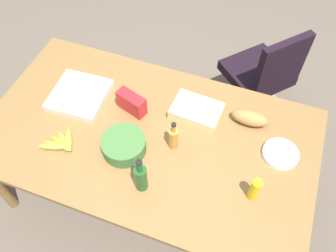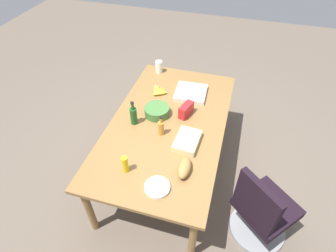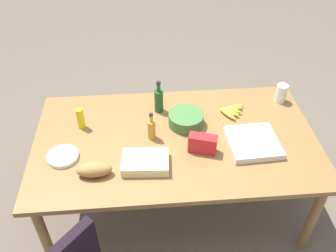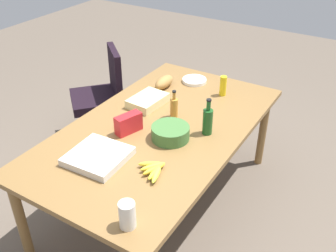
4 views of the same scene
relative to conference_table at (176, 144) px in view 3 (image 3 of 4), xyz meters
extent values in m
plane|color=brown|center=(0.00, 0.00, -0.70)|extent=(10.00, 10.00, 0.00)
cube|color=olive|center=(0.00, 0.00, 0.05)|extent=(2.12, 1.20, 0.04)
cylinder|color=olive|center=(-0.97, -0.51, -0.33)|extent=(0.07, 0.07, 0.72)
cylinder|color=olive|center=(0.97, -0.51, -0.33)|extent=(0.07, 0.07, 0.72)
cylinder|color=olive|center=(-0.97, 0.51, -0.33)|extent=(0.07, 0.07, 0.72)
cylinder|color=olive|center=(0.97, 0.51, -0.33)|extent=(0.07, 0.07, 0.72)
cube|color=beige|center=(-0.24, -0.27, 0.10)|extent=(0.33, 0.24, 0.07)
ellipsoid|color=#A5783E|center=(-0.58, -0.32, 0.12)|extent=(0.24, 0.11, 0.10)
cube|color=silver|center=(0.55, -0.12, 0.09)|extent=(0.38, 0.38, 0.05)
cylinder|color=yellow|center=(-0.71, 0.19, 0.15)|extent=(0.06, 0.06, 0.17)
cylinder|color=#1D501F|center=(-0.10, 0.34, 0.16)|extent=(0.08, 0.08, 0.19)
cylinder|color=#1D501F|center=(-0.10, 0.34, 0.30)|extent=(0.03, 0.03, 0.07)
cylinder|color=black|center=(-0.10, 0.34, 0.34)|extent=(0.04, 0.04, 0.01)
cube|color=red|center=(0.18, -0.15, 0.14)|extent=(0.21, 0.14, 0.14)
ellipsoid|color=yellow|center=(0.44, 0.22, 0.09)|extent=(0.12, 0.16, 0.04)
ellipsoid|color=yellow|center=(0.46, 0.24, 0.09)|extent=(0.16, 0.13, 0.04)
ellipsoid|color=yellow|center=(0.48, 0.26, 0.09)|extent=(0.17, 0.09, 0.04)
ellipsoid|color=yellow|center=(0.49, 0.28, 0.09)|extent=(0.17, 0.05, 0.04)
ellipsoid|color=#D5D33D|center=(0.51, 0.30, 0.09)|extent=(0.17, 0.08, 0.04)
cylinder|color=#417036|center=(0.09, 0.15, 0.12)|extent=(0.33, 0.33, 0.10)
cylinder|color=white|center=(0.92, 0.39, 0.15)|extent=(0.11, 0.11, 0.16)
cylinder|color=#C18231|center=(-0.18, 0.02, 0.14)|extent=(0.07, 0.07, 0.15)
cylinder|color=#C18231|center=(-0.18, 0.02, 0.25)|extent=(0.03, 0.03, 0.06)
cylinder|color=black|center=(-0.18, 0.02, 0.29)|extent=(0.04, 0.04, 0.01)
cylinder|color=white|center=(-0.81, -0.14, 0.08)|extent=(0.26, 0.26, 0.03)
camera|label=1|loc=(-0.56, 1.15, 1.94)|focal=38.05mm
camera|label=2|loc=(-2.05, -0.59, 2.04)|focal=29.11mm
camera|label=3|loc=(-0.22, -1.99, 1.90)|focal=38.71mm
camera|label=4|loc=(2.06, 1.34, 1.61)|focal=41.47mm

